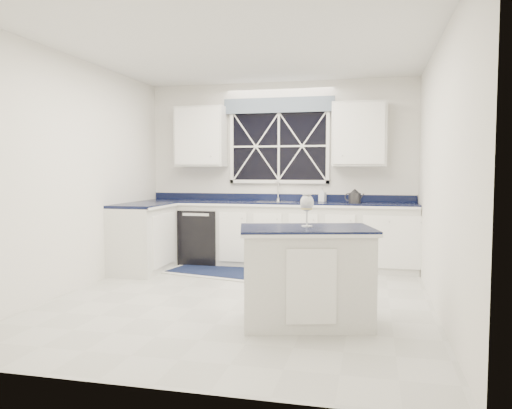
% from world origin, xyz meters
% --- Properties ---
extents(ground, '(4.50, 4.50, 0.00)m').
position_xyz_m(ground, '(0.00, 0.00, 0.00)').
color(ground, '#BABBB6').
rests_on(ground, ground).
extents(back_wall, '(4.00, 0.10, 2.70)m').
position_xyz_m(back_wall, '(0.00, 2.25, 1.35)').
color(back_wall, silver).
rests_on(back_wall, ground).
extents(base_cabinets, '(3.99, 1.60, 0.90)m').
position_xyz_m(base_cabinets, '(-0.33, 1.78, 0.45)').
color(base_cabinets, silver).
rests_on(base_cabinets, ground).
extents(countertop, '(3.98, 0.64, 0.04)m').
position_xyz_m(countertop, '(0.00, 1.95, 0.92)').
color(countertop, black).
rests_on(countertop, base_cabinets).
extents(dishwasher, '(0.60, 0.58, 0.82)m').
position_xyz_m(dishwasher, '(-1.10, 1.95, 0.41)').
color(dishwasher, black).
rests_on(dishwasher, ground).
extents(window, '(1.65, 0.09, 1.26)m').
position_xyz_m(window, '(0.00, 2.20, 1.83)').
color(window, black).
rests_on(window, ground).
extents(upper_cabinets, '(3.10, 0.34, 0.90)m').
position_xyz_m(upper_cabinets, '(0.00, 2.08, 1.90)').
color(upper_cabinets, silver).
rests_on(upper_cabinets, ground).
extents(faucet, '(0.05, 0.20, 0.30)m').
position_xyz_m(faucet, '(0.00, 2.14, 1.10)').
color(faucet, silver).
rests_on(faucet, countertop).
extents(island, '(1.33, 0.99, 0.88)m').
position_xyz_m(island, '(0.80, -0.67, 0.44)').
color(island, silver).
rests_on(island, ground).
extents(rug, '(1.57, 1.14, 0.02)m').
position_xyz_m(rug, '(-0.69, 1.35, 0.01)').
color(rug, '#B8B8B3').
rests_on(rug, ground).
extents(kettle, '(0.28, 0.21, 0.20)m').
position_xyz_m(kettle, '(1.13, 1.95, 1.03)').
color(kettle, '#2C2B2E').
rests_on(kettle, countertop).
extents(wine_glass, '(0.13, 0.13, 0.30)m').
position_xyz_m(wine_glass, '(0.79, -0.61, 1.09)').
color(wine_glass, silver).
rests_on(wine_glass, island).
extents(soap_bottle, '(0.12, 0.12, 0.20)m').
position_xyz_m(soap_bottle, '(0.66, 2.17, 1.04)').
color(soap_bottle, silver).
rests_on(soap_bottle, countertop).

